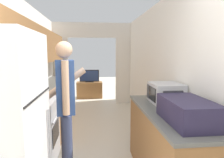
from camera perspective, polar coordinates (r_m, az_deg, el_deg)
The scene contains 12 objects.
wall_left at distance 3.60m, azimuth -23.73°, elevation 4.58°, with size 0.38×7.49×2.50m.
wall_right at distance 3.28m, azimuth 16.35°, elevation 1.15°, with size 0.06×7.49×2.50m.
wall_far_with_doorway at distance 6.20m, azimuth -5.66°, elevation 5.86°, with size 2.76×0.06×2.50m.
counter_left at distance 4.46m, azimuth -16.80°, elevation -7.53°, with size 0.62×4.05×0.92m.
counter_right at distance 2.63m, azimuth 15.84°, elevation -18.31°, with size 0.62×1.70×0.92m.
range_oven at distance 3.14m, azimuth -21.61°, elevation -14.08°, with size 0.66×0.73×1.06m.
person at distance 2.50m, azimuth -13.09°, elevation -8.04°, with size 0.56×0.42×1.73m.
suitcase at distance 2.08m, azimuth 20.62°, elevation -8.52°, with size 0.39×0.68×0.25m.
microwave at distance 2.80m, azimuth 15.05°, elevation -3.87°, with size 0.40×0.45×0.26m.
tv_cabinet at distance 7.16m, azimuth -6.44°, elevation -3.09°, with size 0.90×0.42×0.57m.
television at distance 7.05m, azimuth -6.50°, elevation 0.83°, with size 0.68×0.16×0.43m.
knife at distance 3.57m, azimuth -18.24°, elevation -3.60°, with size 0.15×0.28×0.02m.
Camera 1 is at (-0.04, -1.07, 1.60)m, focal length 32.00 mm.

